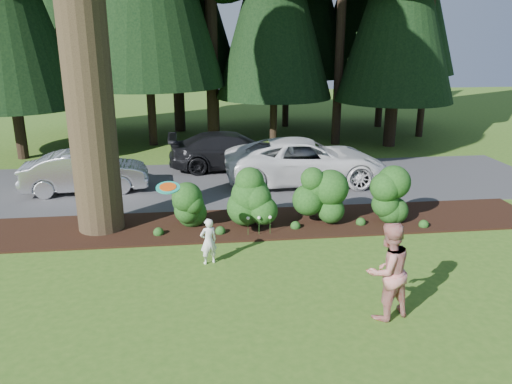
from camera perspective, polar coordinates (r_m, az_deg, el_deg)
ground at (r=11.46m, az=3.41°, el=-9.50°), size 80.00×80.00×0.00m
mulch_bed at (r=14.38m, az=1.11°, el=-3.58°), size 16.00×2.50×0.05m
driveway at (r=18.38m, az=-0.74°, el=1.11°), size 22.00×6.00×0.03m
shrub_row at (r=14.14m, az=4.28°, el=-0.63°), size 6.53×1.60×1.61m
lily_cluster at (r=13.39m, az=0.36°, el=-3.06°), size 0.69×0.09×0.57m
car_silver_wagon at (r=18.09m, az=-18.92°, el=2.20°), size 4.31×1.84×1.38m
car_white_suv at (r=18.20m, az=5.65°, el=3.56°), size 5.90×2.83×1.62m
car_dark_suv at (r=20.13m, az=-2.73°, el=4.74°), size 5.12×2.23×1.47m
child at (r=11.83m, az=-5.45°, el=-5.62°), size 0.48×0.39×1.13m
adult at (r=9.80m, az=14.81°, el=-8.72°), size 1.12×1.00×1.93m
frisbee at (r=11.37m, az=-10.03°, el=0.52°), size 0.54×0.53×0.16m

